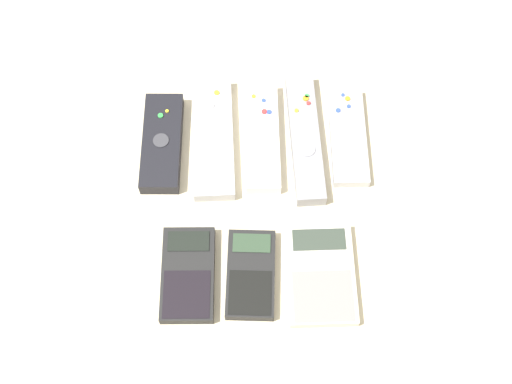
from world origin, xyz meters
The scene contains 9 objects.
ground_plane centered at (0.00, 0.00, 0.00)m, with size 3.00×3.00×0.00m, color beige.
remote_0 centered at (-0.14, 0.12, 0.01)m, with size 0.06×0.16×0.03m.
remote_1 centered at (-0.06, 0.13, 0.01)m, with size 0.06×0.20×0.02m.
remote_2 centered at (0.01, 0.13, 0.01)m, with size 0.05×0.18×0.02m.
remote_3 centered at (0.07, 0.12, 0.01)m, with size 0.05×0.21×0.03m.
remote_4 centered at (0.14, 0.13, 0.01)m, with size 0.05×0.16×0.02m.
calculator_0 centered at (-0.09, -0.08, 0.01)m, with size 0.07×0.13×0.02m.
calculator_1 centered at (-0.01, -0.08, 0.01)m, with size 0.07×0.13×0.02m.
calculator_2 centered at (0.08, -0.09, 0.01)m, with size 0.09×0.14×0.02m.
Camera 1 is at (-0.01, -0.40, 0.92)m, focal length 50.00 mm.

